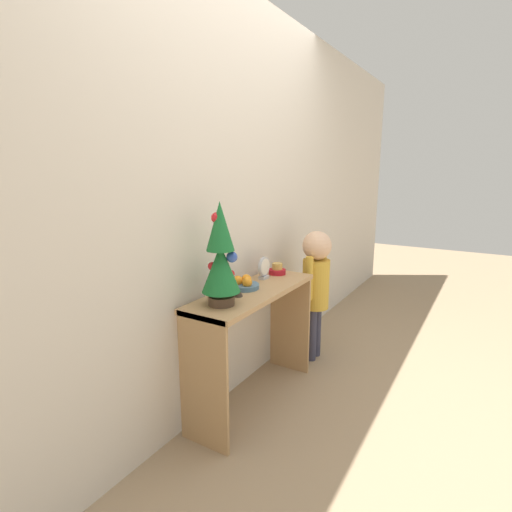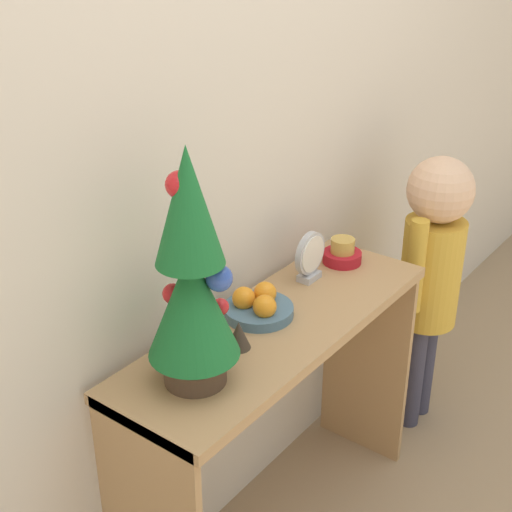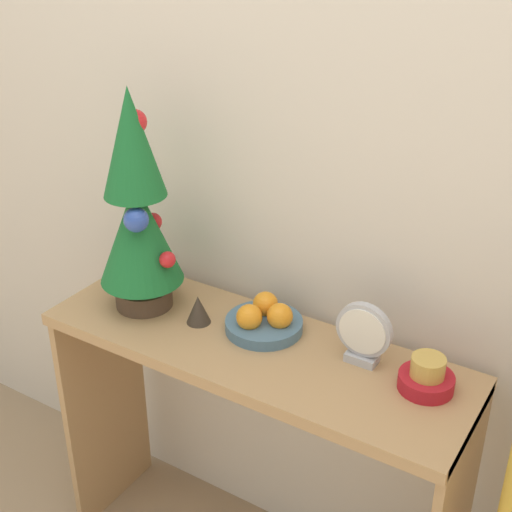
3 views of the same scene
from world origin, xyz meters
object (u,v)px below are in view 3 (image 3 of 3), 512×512
(singing_bowl, at_px, (427,377))
(desk_clock, at_px, (364,334))
(fruit_bowl, at_px, (264,320))
(figurine, at_px, (198,309))
(mini_tree, at_px, (137,208))

(singing_bowl, bearing_deg, desk_clock, 173.77)
(fruit_bowl, distance_m, figurine, 0.16)
(singing_bowl, bearing_deg, figurine, -175.76)
(fruit_bowl, relative_size, singing_bowl, 1.57)
(desk_clock, height_order, figurine, desk_clock)
(fruit_bowl, height_order, figurine, fruit_bowl)
(figurine, bearing_deg, fruit_bowl, 19.90)
(mini_tree, relative_size, fruit_bowl, 3.01)
(mini_tree, height_order, singing_bowl, mini_tree)
(mini_tree, relative_size, singing_bowl, 4.72)
(singing_bowl, relative_size, desk_clock, 0.80)
(singing_bowl, relative_size, figurine, 1.64)
(mini_tree, bearing_deg, figurine, 1.82)
(mini_tree, xyz_separation_m, fruit_bowl, (0.31, 0.06, -0.24))
(mini_tree, distance_m, figurine, 0.28)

